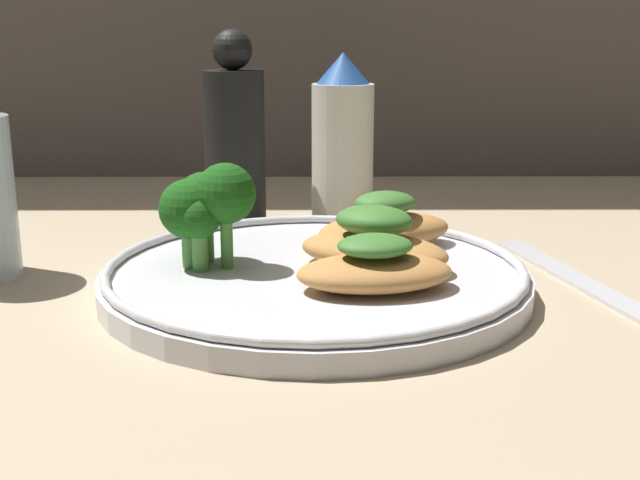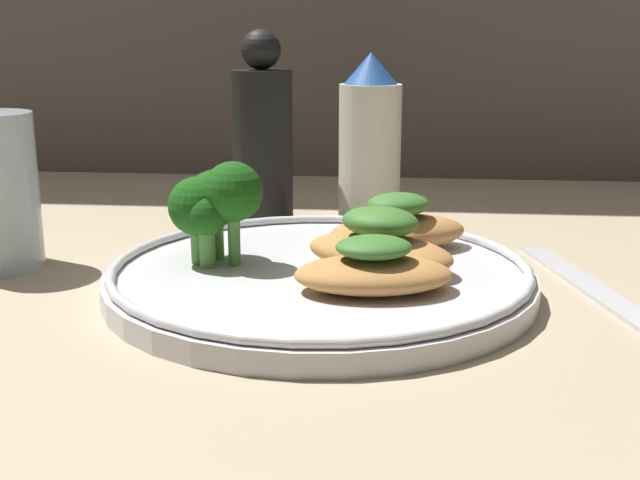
{
  "view_description": "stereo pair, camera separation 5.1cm",
  "coord_description": "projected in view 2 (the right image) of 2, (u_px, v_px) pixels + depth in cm",
  "views": [
    {
      "loc": [
        -0.32,
        -48.92,
        16.28
      ],
      "look_at": [
        0.0,
        0.0,
        3.4
      ],
      "focal_mm": 45.0,
      "sensor_mm": 36.0,
      "label": 1
    },
    {
      "loc": [
        4.73,
        -48.7,
        16.28
      ],
      "look_at": [
        0.0,
        0.0,
        3.4
      ],
      "focal_mm": 45.0,
      "sensor_mm": 36.0,
      "label": 2
    }
  ],
  "objects": [
    {
      "name": "ground_plane",
      "position": [
        320.0,
        298.0,
        0.52
      ],
      "size": [
        180.0,
        180.0,
        1.0
      ],
      "primitive_type": "cube",
      "color": "tan"
    },
    {
      "name": "grilled_meat_middle",
      "position": [
        380.0,
        245.0,
        0.51
      ],
      "size": [
        11.25,
        9.15,
        4.08
      ],
      "color": "#BC7F42",
      "rests_on": "plate"
    },
    {
      "name": "fork",
      "position": [
        588.0,
        283.0,
        0.52
      ],
      "size": [
        6.06,
        18.24,
        0.6
      ],
      "color": "silver",
      "rests_on": "ground_plane"
    },
    {
      "name": "grilled_meat_front",
      "position": [
        373.0,
        270.0,
        0.47
      ],
      "size": [
        9.96,
        6.71,
        3.32
      ],
      "color": "#BC7F42",
      "rests_on": "plate"
    },
    {
      "name": "grilled_meat_back",
      "position": [
        398.0,
        227.0,
        0.56
      ],
      "size": [
        10.82,
        7.85,
        3.99
      ],
      "color": "#BC7F42",
      "rests_on": "plate"
    },
    {
      "name": "broccoli_bunch",
      "position": [
        214.0,
        203.0,
        0.52
      ],
      "size": [
        6.24,
        5.67,
        6.81
      ],
      "color": "#569942",
      "rests_on": "plate"
    },
    {
      "name": "sauce_bottle",
      "position": [
        370.0,
        143.0,
        0.68
      ],
      "size": [
        5.29,
        5.29,
        14.47
      ],
      "color": "silver",
      "rests_on": "ground_plane"
    },
    {
      "name": "plate",
      "position": [
        320.0,
        276.0,
        0.51
      ],
      "size": [
        27.3,
        27.3,
        2.0
      ],
      "color": "silver",
      "rests_on": "ground_plane"
    },
    {
      "name": "pepper_grinder",
      "position": [
        263.0,
        137.0,
        0.69
      ],
      "size": [
        5.17,
        5.17,
        16.34
      ],
      "color": "black",
      "rests_on": "ground_plane"
    }
  ]
}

